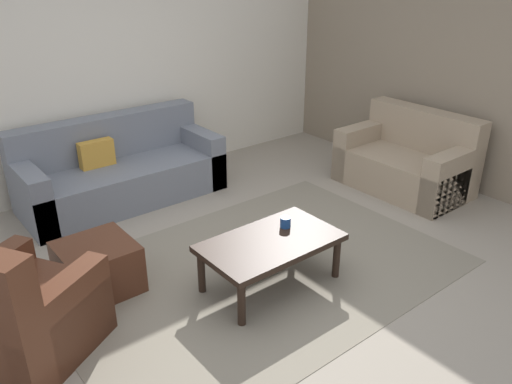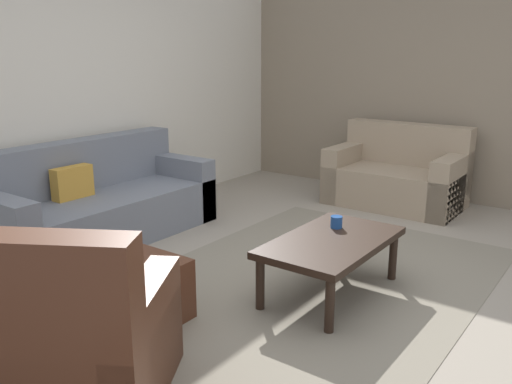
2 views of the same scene
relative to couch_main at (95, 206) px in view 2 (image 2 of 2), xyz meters
name	(u,v)px [view 2 (image 2 of 2)]	position (x,y,z in m)	size (l,w,h in m)	color
ground_plane	(308,283)	(0.26, -2.11, -0.30)	(8.00, 8.00, 0.00)	gray
rear_partition	(76,80)	(0.26, 0.49, 1.10)	(6.00, 0.12, 2.80)	silver
stone_feature_panel	(450,76)	(3.26, -2.11, 1.10)	(0.12, 5.20, 2.80)	gray
area_rug	(308,283)	(0.26, -2.11, -0.29)	(3.30, 2.28, 0.01)	gray
couch_main	(95,206)	(0.00, 0.00, 0.00)	(2.12, 0.89, 0.88)	slate
couch_loveseat	(398,177)	(2.72, -1.81, 0.00)	(0.87, 1.41, 0.88)	gray
armchair_leather	(75,348)	(-1.60, -1.93, 0.01)	(1.09, 1.09, 0.95)	#4C2819
ottoman	(133,293)	(-0.89, -1.51, -0.10)	(0.56, 0.56, 0.40)	#4C2819
coffee_table	(332,246)	(0.22, -2.32, 0.06)	(1.10, 0.64, 0.41)	black
cup	(336,222)	(0.45, -2.23, 0.16)	(0.09, 0.09, 0.09)	#1E478C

